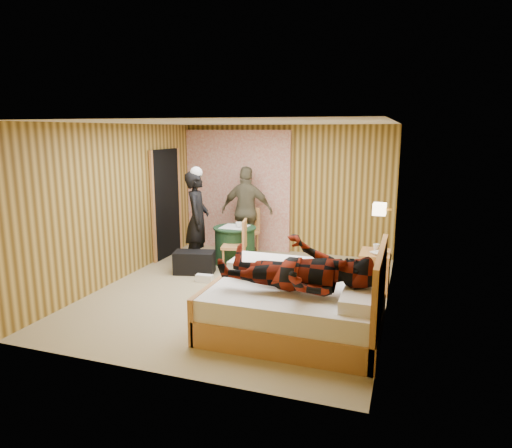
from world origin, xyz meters
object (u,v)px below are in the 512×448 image
(chair_near, at_px, (239,242))
(man_on_bed, at_px, (297,258))
(round_table, at_px, (235,245))
(man_at_table, at_px, (247,211))
(nightstand, at_px, (374,270))
(duffel_bag, at_px, (194,262))
(bed, at_px, (298,305))
(chair_far, at_px, (247,228))
(woman_standing, at_px, (197,220))
(wall_lamp, at_px, (380,209))

(chair_near, height_order, man_on_bed, man_on_bed)
(round_table, height_order, man_at_table, man_at_table)
(nightstand, bearing_deg, man_at_table, 152.84)
(duffel_bag, bearing_deg, bed, -50.51)
(man_at_table, bearing_deg, bed, 115.85)
(duffel_bag, bearing_deg, man_on_bed, -53.79)
(nightstand, relative_size, man_on_bed, 0.35)
(bed, distance_m, chair_far, 3.51)
(round_table, height_order, chair_near, chair_near)
(woman_standing, bearing_deg, round_table, -70.44)
(nightstand, distance_m, man_on_bed, 2.23)
(man_at_table, bearing_deg, duffel_bag, 68.63)
(wall_lamp, distance_m, woman_standing, 3.19)
(chair_far, relative_size, woman_standing, 0.55)
(chair_near, height_order, woman_standing, woman_standing)
(chair_far, distance_m, woman_standing, 1.20)
(wall_lamp, height_order, woman_standing, woman_standing)
(round_table, bearing_deg, chair_far, 88.30)
(woman_standing, bearing_deg, wall_lamp, -115.20)
(wall_lamp, relative_size, nightstand, 0.42)
(man_on_bed, bearing_deg, chair_far, 118.53)
(chair_far, xyz_separation_m, woman_standing, (-0.57, -1.01, 0.31))
(chair_near, xyz_separation_m, man_on_bed, (1.57, -2.25, 0.46))
(round_table, xyz_separation_m, man_on_bed, (1.79, -2.64, 0.64))
(nightstand, xyz_separation_m, round_table, (-2.52, 0.64, 0.04))
(round_table, relative_size, man_at_table, 0.45)
(nightstand, bearing_deg, round_table, 165.67)
(wall_lamp, relative_size, duffel_bag, 0.39)
(nightstand, distance_m, chair_near, 2.32)
(wall_lamp, xyz_separation_m, woman_standing, (-3.12, 0.51, -0.45))
(round_table, relative_size, chair_far, 0.84)
(woman_standing, bearing_deg, chair_far, -45.18)
(wall_lamp, bearing_deg, chair_near, 167.86)
(nightstand, bearing_deg, woman_standing, 175.29)
(wall_lamp, relative_size, round_table, 0.33)
(round_table, relative_size, man_on_bed, 0.44)
(duffel_bag, bearing_deg, chair_near, 15.45)
(nightstand, bearing_deg, chair_far, 153.19)
(nightstand, xyz_separation_m, man_at_table, (-2.52, 1.29, 0.55))
(wall_lamp, distance_m, man_at_table, 3.03)
(bed, distance_m, nightstand, 1.93)
(bed, height_order, chair_far, bed)
(wall_lamp, bearing_deg, nightstand, 99.60)
(nightstand, bearing_deg, man_on_bed, -110.05)
(bed, bearing_deg, man_on_bed, -83.21)
(nightstand, height_order, chair_far, chair_far)
(wall_lamp, distance_m, duffel_bag, 3.21)
(nightstand, bearing_deg, duffel_bag, -177.61)
(wall_lamp, height_order, nightstand, wall_lamp)
(bed, bearing_deg, round_table, 126.17)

